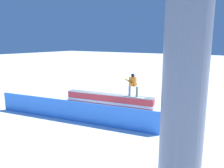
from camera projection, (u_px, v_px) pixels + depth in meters
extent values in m
plane|color=white|center=(109.00, 104.00, 14.44)|extent=(120.00, 120.00, 0.00)
cube|color=red|center=(109.00, 100.00, 14.38)|extent=(5.94, 1.49, 0.66)
cube|color=white|center=(109.00, 102.00, 14.41)|extent=(5.95, 1.51, 0.16)
cube|color=gray|center=(109.00, 94.00, 14.31)|extent=(5.95, 1.55, 0.04)
cube|color=silver|center=(133.00, 96.00, 13.65)|extent=(1.59, 0.37, 0.01)
cylinder|color=gray|center=(130.00, 91.00, 13.74)|extent=(0.15, 0.15, 0.64)
cylinder|color=gray|center=(137.00, 92.00, 13.44)|extent=(0.15, 0.15, 0.64)
cube|color=orange|center=(133.00, 82.00, 13.51)|extent=(0.41, 0.26, 0.55)
sphere|color=black|center=(133.00, 75.00, 13.43)|extent=(0.22, 0.22, 0.22)
cylinder|color=orange|center=(129.00, 81.00, 13.47)|extent=(0.54, 0.12, 0.33)
cylinder|color=orange|center=(135.00, 81.00, 13.58)|extent=(0.26, 0.10, 0.55)
cylinder|color=slate|center=(188.00, 26.00, 2.30)|extent=(0.49, 0.49, 8.43)
cube|color=#3780ED|center=(70.00, 111.00, 11.42)|extent=(9.16, 1.59, 1.07)
cylinder|color=#262628|center=(174.00, 98.00, 12.63)|extent=(0.10, 0.10, 1.75)
cube|color=yellow|center=(175.00, 80.00, 12.44)|extent=(0.40, 0.04, 0.30)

